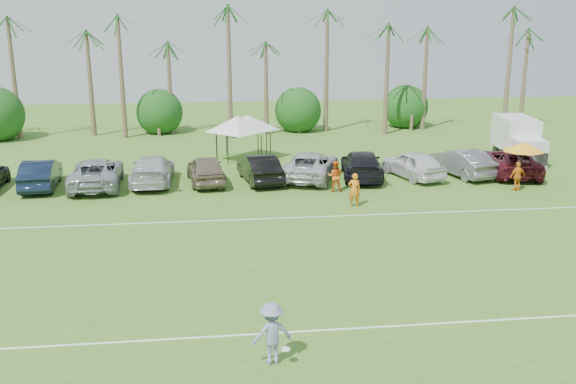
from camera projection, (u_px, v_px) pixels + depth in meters
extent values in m
plane|color=#417021|center=(276.00, 366.00, 18.57)|extent=(120.00, 120.00, 0.00)
cube|color=white|center=(270.00, 333.00, 20.49)|extent=(80.00, 0.10, 0.01)
cube|color=white|center=(247.00, 219.00, 31.97)|extent=(80.00, 0.10, 0.01)
cone|color=brown|center=(18.00, 84.00, 51.76)|extent=(0.44, 0.44, 9.00)
cone|color=brown|center=(81.00, 77.00, 52.21)|extent=(0.44, 0.44, 10.00)
cone|color=brown|center=(131.00, 70.00, 52.55)|extent=(0.44, 0.44, 11.00)
cone|color=brown|center=(181.00, 88.00, 53.42)|extent=(0.44, 0.44, 8.00)
cone|color=brown|center=(229.00, 81.00, 53.75)|extent=(0.44, 0.44, 9.00)
cone|color=brown|center=(276.00, 75.00, 54.09)|extent=(0.44, 0.44, 10.00)
cone|color=brown|center=(323.00, 68.00, 54.42)|extent=(0.44, 0.44, 11.00)
cone|color=brown|center=(380.00, 86.00, 55.40)|extent=(0.44, 0.44, 8.00)
cone|color=brown|center=(436.00, 79.00, 55.86)|extent=(0.44, 0.44, 9.00)
cone|color=brown|center=(491.00, 73.00, 56.31)|extent=(0.44, 0.44, 10.00)
cone|color=brown|center=(535.00, 66.00, 56.65)|extent=(0.44, 0.44, 11.00)
cylinder|color=brown|center=(2.00, 129.00, 53.49)|extent=(0.30, 0.30, 1.40)
sphere|color=#134615|center=(0.00, 116.00, 53.20)|extent=(4.00, 4.00, 4.00)
cylinder|color=brown|center=(160.00, 126.00, 55.01)|extent=(0.30, 0.30, 1.40)
sphere|color=#134615|center=(159.00, 113.00, 54.72)|extent=(4.00, 4.00, 4.00)
cylinder|color=brown|center=(298.00, 123.00, 56.42)|extent=(0.30, 0.30, 1.40)
sphere|color=#134615|center=(298.00, 111.00, 56.13)|extent=(4.00, 4.00, 4.00)
cylinder|color=brown|center=(408.00, 121.00, 57.59)|extent=(0.30, 0.30, 1.40)
sphere|color=#134615|center=(409.00, 109.00, 57.30)|extent=(4.00, 4.00, 4.00)
imported|color=orange|center=(354.00, 190.00, 33.96)|extent=(0.71, 0.52, 1.81)
imported|color=orange|center=(335.00, 176.00, 36.90)|extent=(0.99, 0.84, 1.80)
imported|color=orange|center=(518.00, 176.00, 37.04)|extent=(1.07, 0.63, 1.71)
cube|color=silver|center=(515.00, 133.00, 45.44)|extent=(2.68, 4.30, 2.21)
cube|color=silver|center=(529.00, 153.00, 42.94)|extent=(2.21, 1.82, 1.86)
cube|color=black|center=(532.00, 159.00, 42.37)|extent=(2.05, 0.50, 0.88)
cube|color=#E5590C|center=(530.00, 138.00, 45.55)|extent=(0.18, 1.41, 0.80)
cylinder|color=black|center=(514.00, 160.00, 43.25)|extent=(0.36, 0.82, 0.80)
cylinder|color=black|center=(540.00, 160.00, 43.26)|extent=(0.36, 0.82, 0.80)
cylinder|color=black|center=(496.00, 149.00, 46.84)|extent=(0.36, 0.82, 0.80)
cylinder|color=black|center=(520.00, 149.00, 46.84)|extent=(0.36, 0.82, 0.80)
cylinder|color=black|center=(217.00, 151.00, 42.85)|extent=(0.06, 0.06, 2.12)
cylinder|color=black|center=(261.00, 150.00, 43.20)|extent=(0.06, 0.06, 2.12)
cylinder|color=black|center=(216.00, 143.00, 45.70)|extent=(0.06, 0.06, 2.12)
cylinder|color=black|center=(258.00, 142.00, 46.05)|extent=(0.06, 0.06, 2.12)
pyramid|color=silver|center=(238.00, 116.00, 43.89)|extent=(4.58, 4.58, 1.06)
cylinder|color=black|center=(228.00, 149.00, 43.70)|extent=(0.06, 0.06, 2.08)
cylinder|color=black|center=(270.00, 148.00, 44.04)|extent=(0.06, 0.06, 2.08)
cylinder|color=black|center=(227.00, 141.00, 46.50)|extent=(0.06, 0.06, 2.08)
cylinder|color=black|center=(267.00, 140.00, 46.84)|extent=(0.06, 0.06, 2.08)
pyramid|color=silver|center=(247.00, 115.00, 44.72)|extent=(4.50, 4.50, 1.04)
cylinder|color=black|center=(521.00, 166.00, 37.98)|extent=(0.05, 0.05, 2.39)
cone|color=#F5AE19|center=(523.00, 147.00, 37.66)|extent=(2.39, 2.39, 0.54)
imported|color=#7B84AF|center=(272.00, 333.00, 18.53)|extent=(1.34, 0.95, 1.88)
cylinder|color=white|center=(286.00, 349.00, 18.50)|extent=(0.27, 0.27, 0.03)
imported|color=#121D33|center=(40.00, 174.00, 37.63)|extent=(2.22, 5.30, 1.70)
imported|color=#959BA2|center=(96.00, 173.00, 37.85)|extent=(3.16, 6.28, 1.70)
imported|color=silver|center=(152.00, 170.00, 38.67)|extent=(2.46, 5.90, 1.70)
imported|color=#7A6A56|center=(206.00, 170.00, 38.69)|extent=(2.63, 5.22, 1.70)
imported|color=black|center=(259.00, 168.00, 39.07)|extent=(2.60, 5.39, 1.70)
imported|color=#BABBBF|center=(310.00, 165.00, 39.75)|extent=(4.70, 6.72, 1.70)
imported|color=black|center=(362.00, 165.00, 39.97)|extent=(3.24, 6.17, 1.70)
imported|color=white|center=(413.00, 164.00, 40.05)|extent=(3.35, 5.37, 1.70)
imported|color=slate|center=(462.00, 162.00, 40.60)|extent=(3.05, 5.46, 1.70)
imported|color=#53141F|center=(511.00, 161.00, 40.83)|extent=(4.02, 6.58, 1.70)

